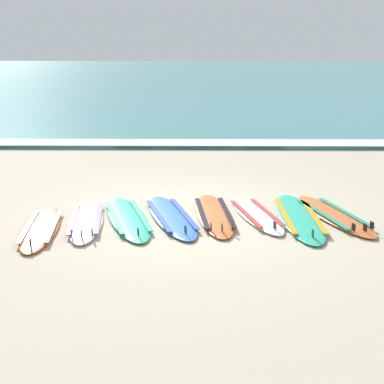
% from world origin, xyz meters
% --- Properties ---
extents(ground_plane, '(80.00, 80.00, 0.00)m').
position_xyz_m(ground_plane, '(0.00, 0.00, 0.00)').
color(ground_plane, '#C1B599').
extents(sea, '(80.00, 60.00, 0.10)m').
position_xyz_m(sea, '(0.00, 35.62, 0.05)').
color(sea, teal).
rests_on(sea, ground).
extents(wave_foam_strip, '(80.00, 0.98, 0.11)m').
position_xyz_m(wave_foam_strip, '(0.00, 6.12, 0.06)').
color(wave_foam_strip, white).
rests_on(wave_foam_strip, ground).
extents(surfboard_0, '(0.76, 2.16, 0.18)m').
position_xyz_m(surfboard_0, '(-2.22, -0.65, 0.04)').
color(surfboard_0, orange).
rests_on(surfboard_0, ground).
extents(surfboard_1, '(0.81, 2.22, 0.18)m').
position_xyz_m(surfboard_1, '(-1.60, -0.28, 0.04)').
color(surfboard_1, silver).
rests_on(surfboard_1, ground).
extents(surfboard_2, '(1.25, 2.42, 0.18)m').
position_xyz_m(surfboard_2, '(-0.96, -0.15, 0.04)').
color(surfboard_2, '#2DB793').
rests_on(surfboard_2, ground).
extents(surfboard_3, '(1.23, 2.43, 0.18)m').
position_xyz_m(surfboard_3, '(-0.25, -0.06, 0.04)').
color(surfboard_3, '#3875CC').
rests_on(surfboard_3, ground).
extents(surfboard_4, '(0.80, 2.35, 0.18)m').
position_xyz_m(surfboard_4, '(0.45, 0.04, 0.04)').
color(surfboard_4, orange).
rests_on(surfboard_4, ground).
extents(surfboard_5, '(1.00, 2.13, 0.18)m').
position_xyz_m(surfboard_5, '(1.15, 0.05, 0.04)').
color(surfboard_5, white).
rests_on(surfboard_5, ground).
extents(surfboard_6, '(0.68, 2.58, 0.18)m').
position_xyz_m(surfboard_6, '(1.83, -0.07, 0.04)').
color(surfboard_6, '#2DB793').
rests_on(surfboard_6, ground).
extents(surfboard_7, '(1.21, 2.36, 0.18)m').
position_xyz_m(surfboard_7, '(2.42, 0.04, 0.04)').
color(surfboard_7, orange).
rests_on(surfboard_7, ground).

